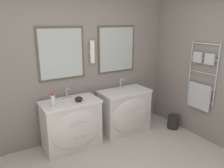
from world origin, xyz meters
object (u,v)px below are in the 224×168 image
at_px(vanity_left, 72,124).
at_px(toiletry_bottle, 53,100).
at_px(amenity_bowl, 79,99).
at_px(vanity_right, 125,111).
at_px(waste_bin, 173,121).

xyz_separation_m(vanity_left, toiletry_bottle, (-0.29, -0.05, 0.49)).
relative_size(vanity_left, amenity_bowl, 7.34).
bearing_deg(vanity_right, vanity_left, 180.00).
distance_m(vanity_right, amenity_bowl, 1.04).
bearing_deg(vanity_left, waste_bin, -12.03).
relative_size(vanity_right, toiletry_bottle, 4.76).
height_order(toiletry_bottle, amenity_bowl, toiletry_bottle).
distance_m(vanity_left, toiletry_bottle, 0.57).
bearing_deg(amenity_bowl, toiletry_bottle, 179.29).
xyz_separation_m(toiletry_bottle, waste_bin, (2.21, -0.36, -0.75)).
bearing_deg(amenity_bowl, waste_bin, -11.06).
distance_m(vanity_right, waste_bin, 0.99).
height_order(vanity_left, vanity_right, same).
bearing_deg(vanity_left, toiletry_bottle, -170.09).
height_order(amenity_bowl, waste_bin, amenity_bowl).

